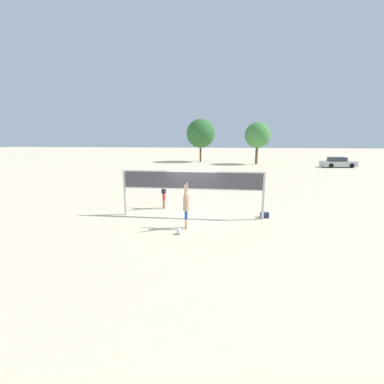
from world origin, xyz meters
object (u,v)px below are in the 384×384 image
player_spiker (186,205)px  gear_bag (264,215)px  tree_right_cluster (258,135)px  volleyball (179,232)px  tree_left_cluster (201,134)px  parked_car_near (338,163)px  volleyball_net (192,185)px  player_blocker (164,189)px

player_spiker → gear_bag: 4.46m
tree_right_cluster → volleyball: bearing=-102.6°
volleyball → player_spiker: bearing=76.0°
volleyball → tree_left_cluster: size_ratio=0.03×
player_spiker → parked_car_near: 32.83m
volleyball → tree_left_cluster: bearing=93.5°
tree_right_cluster → parked_car_near: bearing=-16.5°
volleyball → tree_left_cluster: tree_left_cluster is taller
gear_bag → player_spiker: bearing=-151.4°
player_spiker → gear_bag: (3.83, 2.08, -0.96)m
gear_bag → parked_car_near: 29.08m
gear_bag → tree_right_cluster: bearing=83.9°
volleyball_net → volleyball: (-0.24, -2.56, -1.57)m
player_spiker → tree_right_cluster: size_ratio=0.32×
tree_left_cluster → volleyball_net: bearing=-85.8°
player_blocker → gear_bag: (5.61, -1.15, -1.05)m
volleyball_net → parked_car_near: volleyball_net is taller
volleyball → parked_car_near: bearing=57.5°
volleyball_net → player_spiker: (-0.05, -1.79, -0.60)m
player_blocker → tree_right_cluster: tree_right_cluster is taller
tree_right_cluster → volleyball_net: bearing=-103.2°
tree_right_cluster → player_blocker: bearing=-107.4°
volleyball → parked_car_near: (18.03, 28.33, 0.52)m
parked_car_near → tree_right_cluster: tree_right_cluster is taller
tree_left_cluster → parked_car_near: bearing=-17.8°
player_blocker → gear_bag: 5.82m
volleyball → gear_bag: (4.02, 2.85, 0.02)m
player_spiker → tree_right_cluster: (6.88, 30.81, 3.41)m
gear_bag → tree_right_cluster: tree_right_cluster is taller
volleyball_net → gear_bag: size_ratio=17.00×
gear_bag → tree_left_cluster: tree_left_cluster is taller
player_blocker → tree_left_cluster: (-0.54, 30.79, 3.66)m
gear_bag → tree_right_cluster: 29.22m
tree_left_cluster → tree_right_cluster: tree_left_cluster is taller
tree_right_cluster → tree_left_cluster: bearing=160.7°
volleyball → gear_bag: size_ratio=0.55×
player_spiker → tree_right_cluster: tree_right_cluster is taller
gear_bag → tree_left_cluster: bearing=100.9°
volleyball → volleyball_net: bearing=84.6°
volleyball_net → player_blocker: size_ratio=3.29×
parked_car_near → volleyball_net: bearing=-130.5°
parked_car_near → tree_right_cluster: bearing=157.6°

